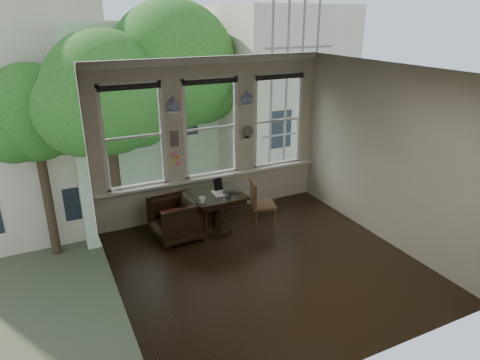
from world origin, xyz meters
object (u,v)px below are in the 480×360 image
table (216,212)px  side_chair_right (263,205)px  armchair_left (176,219)px  laptop (231,193)px  mug (202,200)px

table → side_chair_right: (0.83, -0.24, 0.09)m
armchair_left → laptop: (0.96, -0.22, 0.39)m
laptop → mug: 0.61m
mug → laptop: bearing=12.0°
laptop → mug: (-0.60, -0.13, 0.04)m
side_chair_right → mug: size_ratio=8.26×
side_chair_right → laptop: size_ratio=3.12×
table → laptop: bearing=-34.5°
table → armchair_left: 0.74m
table → mug: mug is taller
mug → armchair_left: bearing=136.5°
table → side_chair_right: size_ratio=0.98×
armchair_left → laptop: laptop is taller
armchair_left → mug: (0.36, -0.35, 0.43)m
table → laptop: 0.48m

